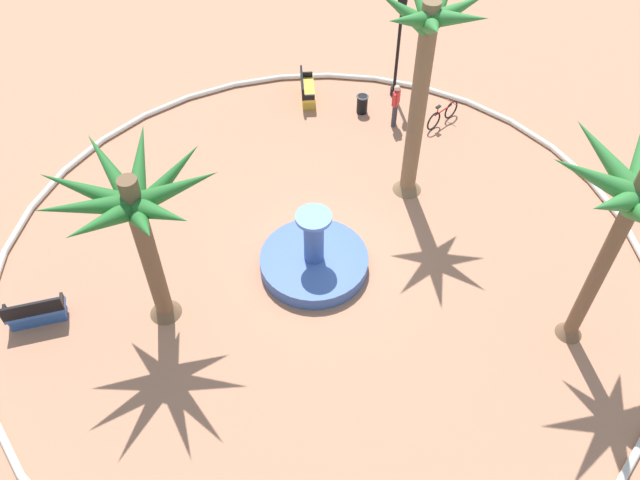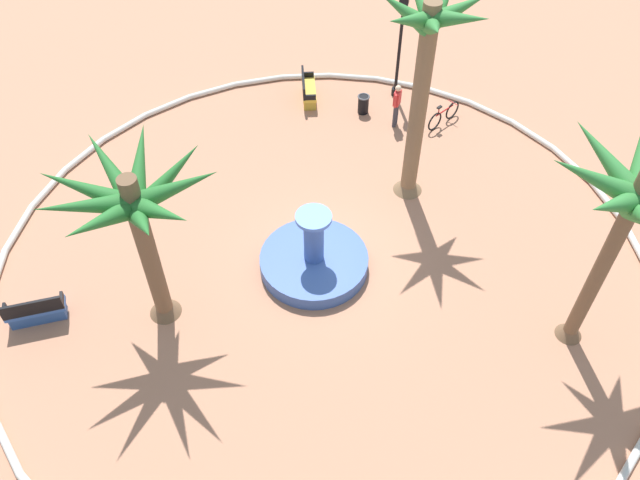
% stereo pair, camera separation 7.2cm
% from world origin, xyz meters
% --- Properties ---
extents(ground_plane, '(80.00, 80.00, 0.00)m').
position_xyz_m(ground_plane, '(0.00, 0.00, 0.00)').
color(ground_plane, tan).
extents(plaza_curb, '(19.49, 19.49, 0.20)m').
position_xyz_m(plaza_curb, '(0.00, 0.00, 0.10)').
color(plaza_curb, silver).
rests_on(plaza_curb, ground).
extents(fountain, '(3.21, 3.21, 2.18)m').
position_xyz_m(fountain, '(0.19, 0.30, 0.31)').
color(fountain, '#38569E').
rests_on(fountain, ground).
extents(palm_tree_near_fountain, '(4.26, 4.23, 5.32)m').
position_xyz_m(palm_tree_near_fountain, '(3.87, 2.87, 4.08)').
color(palm_tree_near_fountain, brown).
rests_on(palm_tree_near_fountain, ground).
extents(palm_tree_by_curb, '(3.25, 3.27, 6.92)m').
position_xyz_m(palm_tree_by_curb, '(-2.08, -3.67, 4.98)').
color(palm_tree_by_curb, brown).
rests_on(palm_tree_by_curb, ground).
extents(palm_tree_mid_plaza, '(4.07, 3.98, 6.25)m').
position_xyz_m(palm_tree_mid_plaza, '(-7.16, 1.08, 4.98)').
color(palm_tree_mid_plaza, brown).
rests_on(palm_tree_mid_plaza, ground).
extents(bench_west, '(0.93, 1.68, 1.00)m').
position_xyz_m(bench_west, '(2.36, -7.85, 0.35)').
color(bench_west, gold).
rests_on(bench_west, ground).
extents(bench_north, '(1.65, 1.19, 1.00)m').
position_xyz_m(bench_north, '(7.20, 3.88, 0.35)').
color(bench_north, '#335BA8').
rests_on(bench_north, ground).
extents(lamppost, '(0.32, 0.32, 4.36)m').
position_xyz_m(lamppost, '(-0.85, -8.89, 2.55)').
color(lamppost, black).
rests_on(lamppost, ground).
extents(trash_bin, '(0.46, 0.46, 0.73)m').
position_xyz_m(trash_bin, '(0.15, -7.51, 0.39)').
color(trash_bin, black).
rests_on(trash_bin, ground).
extents(bicycle_red_frame, '(1.01, 1.46, 0.94)m').
position_xyz_m(bicycle_red_frame, '(-2.84, -7.48, 0.38)').
color(bicycle_red_frame, black).
rests_on(bicycle_red_frame, ground).
extents(person_cyclist_helmet, '(0.26, 0.52, 1.71)m').
position_xyz_m(person_cyclist_helmet, '(-1.13, -7.01, 0.96)').
color(person_cyclist_helmet, '#33333D').
rests_on(person_cyclist_helmet, ground).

